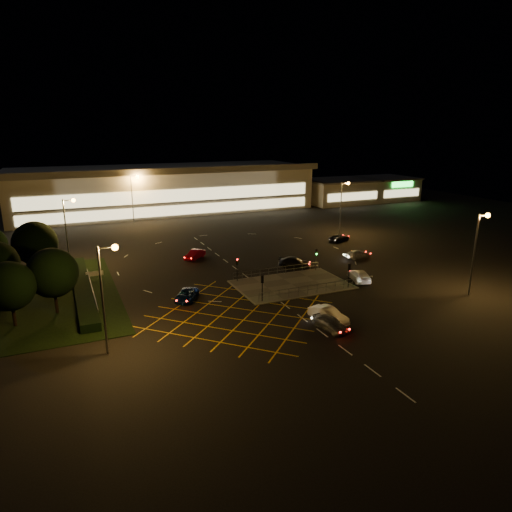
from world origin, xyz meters
name	(u,v)px	position (x,y,z in m)	size (l,w,h in m)	color
ground	(271,282)	(0.00, 0.00, 0.00)	(180.00, 180.00, 0.00)	black
pedestrian_island	(292,285)	(2.00, -2.00, 0.06)	(14.00, 9.00, 0.12)	#4C4944
grass_verge	(39,298)	(-28.00, 6.00, 0.04)	(18.00, 30.00, 0.08)	black
hedge	(83,288)	(-23.00, 6.00, 0.50)	(2.00, 26.00, 1.00)	black
supermarket	(164,188)	(0.00, 61.95, 5.31)	(72.00, 26.50, 10.50)	beige
retail_unit_a	(338,191)	(46.00, 53.97, 3.21)	(18.80, 14.80, 6.35)	beige
retail_unit_b	(385,188)	(62.00, 53.96, 3.22)	(14.80, 14.80, 6.35)	beige
streetlight_sw	(106,284)	(-21.56, -12.00, 6.56)	(1.78, 0.56, 10.03)	slate
streetlight_se	(478,243)	(20.44, -14.00, 6.56)	(1.78, 0.56, 10.03)	slate
streetlight_nw	(69,223)	(-23.56, 18.00, 6.56)	(1.78, 0.56, 10.03)	slate
streetlight_ne	(343,201)	(24.44, 20.00, 6.56)	(1.78, 0.56, 10.03)	slate
streetlight_far_left	(134,192)	(-9.56, 48.00, 6.56)	(1.78, 0.56, 10.03)	slate
streetlight_far_right	(295,183)	(30.44, 50.00, 6.56)	(1.78, 0.56, 10.03)	slate
signal_sw	(262,283)	(-4.00, -5.99, 2.37)	(0.28, 0.30, 3.15)	black
signal_se	(349,270)	(8.00, -5.99, 2.37)	(0.28, 0.30, 3.15)	black
signal_nw	(237,265)	(-4.00, 1.99, 2.37)	(0.28, 0.30, 3.15)	black
signal_ne	(316,255)	(8.00, 1.99, 2.37)	(0.28, 0.30, 3.15)	black
tree_a	(9,286)	(-30.00, -2.00, 4.33)	(5.04, 5.04, 6.86)	black
tree_c	(35,243)	(-28.00, 14.00, 4.95)	(5.76, 5.76, 7.84)	black
tree_e	(52,273)	(-26.00, 0.00, 4.64)	(5.40, 5.40, 7.35)	black
car_near_silver	(330,323)	(-0.89, -15.68, 0.73)	(1.72, 4.26, 1.45)	#9DA0A4
car_queue_white	(328,315)	(0.01, -13.91, 0.77)	(1.62, 4.65, 1.53)	white
car_left_blue	(187,295)	(-11.90, -1.81, 0.62)	(2.05, 4.45, 1.24)	#0C1F4D
car_far_dkgrey	(295,262)	(6.27, 5.00, 0.70)	(1.96, 4.82, 1.40)	black
car_right_silver	(357,254)	(17.35, 5.11, 0.68)	(1.61, 4.00, 1.36)	silver
car_circ_red	(195,254)	(-5.97, 15.00, 0.70)	(1.49, 4.26, 1.40)	maroon
car_east_grey	(339,238)	(21.12, 15.74, 0.63)	(2.08, 4.51, 1.25)	black
car_approach_white	(359,275)	(11.07, -4.08, 0.73)	(2.04, 5.01, 1.45)	silver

